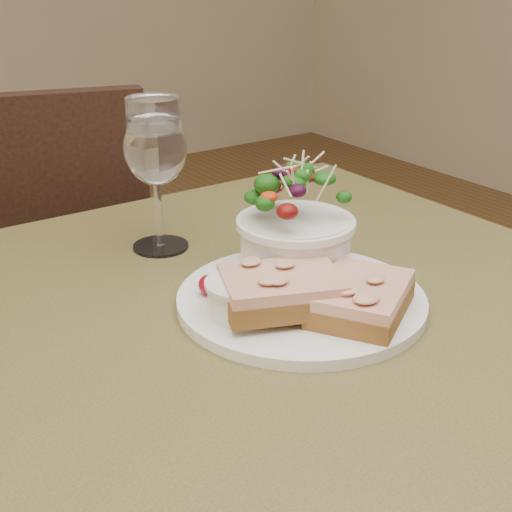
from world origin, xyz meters
TOP-DOWN VIEW (x-y plane):
  - cafe_table at (0.00, 0.00)m, footprint 0.80×0.80m
  - chair_far at (-0.06, 0.71)m, footprint 0.52×0.52m
  - dinner_plate at (0.03, -0.01)m, footprint 0.26×0.26m
  - sandwich_front at (0.05, -0.07)m, footprint 0.14×0.13m
  - sandwich_back at (-0.01, -0.03)m, footprint 0.14×0.12m
  - ramekin at (-0.04, -0.01)m, footprint 0.07×0.07m
  - salad_bowl at (0.07, 0.05)m, footprint 0.12×0.12m
  - garnish at (-0.04, 0.06)m, footprint 0.05×0.04m
  - wine_glass at (-0.02, 0.22)m, footprint 0.08×0.08m

SIDE VIEW (x-z plane):
  - chair_far at x=-0.06m, z-range -0.16..0.74m
  - cafe_table at x=0.00m, z-range 0.27..1.02m
  - dinner_plate at x=0.03m, z-range 0.75..0.76m
  - garnish at x=-0.04m, z-range 0.76..0.78m
  - sandwich_front at x=0.05m, z-range 0.76..0.79m
  - ramekin at x=-0.04m, z-range 0.76..0.80m
  - sandwich_back at x=-0.01m, z-range 0.77..0.80m
  - salad_bowl at x=0.07m, z-range 0.76..0.88m
  - wine_glass at x=-0.02m, z-range 0.79..0.96m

